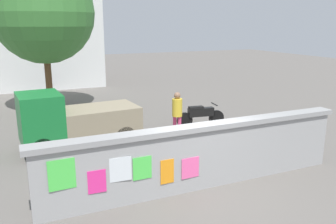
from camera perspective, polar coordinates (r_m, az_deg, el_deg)
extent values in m
plane|color=#605B56|center=(15.85, -8.98, -0.13)|extent=(60.00, 60.00, 0.00)
cube|color=#9B9B9B|center=(8.50, 5.38, -7.50)|extent=(7.66, 0.30, 1.45)
cube|color=gray|center=(8.25, 5.50, -2.42)|extent=(7.86, 0.42, 0.12)
cube|color=#4CD84C|center=(7.33, -16.75, -9.66)|extent=(0.53, 0.03, 0.64)
cube|color=#F42D8C|center=(7.54, -11.39, -10.96)|extent=(0.38, 0.02, 0.50)
cube|color=silver|center=(7.58, -7.66, -9.16)|extent=(0.47, 0.04, 0.53)
cube|color=#4CD84C|center=(7.74, -4.17, -9.02)|extent=(0.43, 0.02, 0.51)
cube|color=orange|center=(8.01, -0.12, -9.60)|extent=(0.33, 0.02, 0.57)
cube|color=#F9599E|center=(8.25, 3.63, -8.97)|extent=(0.45, 0.03, 0.49)
cylinder|color=black|center=(10.76, -19.54, -5.72)|extent=(0.71, 0.25, 0.70)
cylinder|color=black|center=(11.99, -20.51, -3.79)|extent=(0.71, 0.25, 0.70)
cylinder|color=black|center=(11.34, -6.97, -3.98)|extent=(0.71, 0.25, 0.70)
cylinder|color=black|center=(12.51, -9.13, -2.32)|extent=(0.71, 0.25, 0.70)
cube|color=#197233|center=(11.17, -19.87, -0.99)|extent=(1.30, 1.58, 1.50)
cube|color=gray|center=(11.62, -10.96, -1.37)|extent=(2.50, 1.66, 0.90)
cylinder|color=black|center=(13.79, 7.80, -0.94)|extent=(0.61, 0.18, 0.60)
cylinder|color=black|center=(13.32, 2.70, -1.36)|extent=(0.61, 0.20, 0.60)
cube|color=black|center=(13.47, 5.32, 0.00)|extent=(1.02, 0.37, 0.32)
cube|color=black|center=(13.36, 4.54, 0.69)|extent=(0.58, 0.29, 0.10)
cube|color=#262626|center=(13.62, 7.49, 1.27)|extent=(0.11, 0.56, 0.03)
cylinder|color=black|center=(10.75, 12.74, -5.35)|extent=(0.66, 0.06, 0.66)
cylinder|color=black|center=(10.16, 8.09, -6.31)|extent=(0.66, 0.06, 0.66)
cube|color=#197233|center=(10.39, 10.53, -4.89)|extent=(0.95, 0.08, 0.06)
cylinder|color=#197233|center=(10.23, 9.91, -3.85)|extent=(0.03, 0.03, 0.40)
cube|color=black|center=(10.17, 9.95, -2.78)|extent=(0.20, 0.09, 0.05)
cube|color=black|center=(10.56, 12.69, -2.58)|extent=(0.06, 0.44, 0.03)
cylinder|color=#D83F72|center=(12.11, 1.08, -2.45)|extent=(0.12, 0.12, 0.80)
cylinder|color=#D83F72|center=(12.04, 1.87, -2.55)|extent=(0.12, 0.12, 0.80)
cylinder|color=yellow|center=(11.89, 1.49, 0.74)|extent=(0.48, 0.48, 0.60)
sphere|color=#8C664C|center=(11.80, 1.51, 2.67)|extent=(0.22, 0.22, 0.22)
cylinder|color=brown|center=(16.90, -18.68, 4.96)|extent=(0.29, 0.29, 2.76)
sphere|color=#367331|center=(16.73, -19.48, 14.85)|extent=(4.39, 4.39, 4.39)
cube|color=silver|center=(24.75, -21.74, 13.31)|extent=(8.19, 6.42, 7.85)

